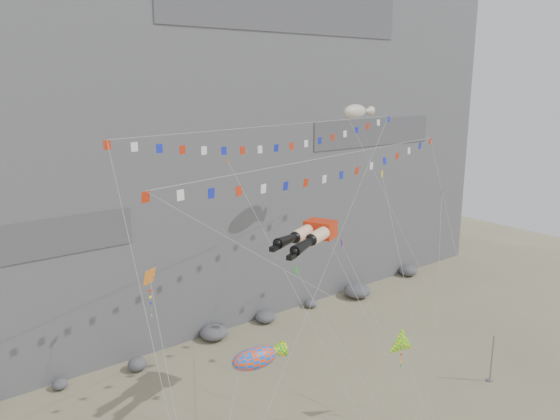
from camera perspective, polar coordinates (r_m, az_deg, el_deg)
name	(u,v)px	position (r m, az deg, el deg)	size (l,w,h in m)	color
cliff	(133,67)	(60.87, -15.12, 14.23)	(80.00, 28.00, 50.00)	slate
talus_boulders	(214,333)	(52.68, -6.94, -12.63)	(60.00, 3.00, 1.20)	#57575B
anchor_pole_right	(492,358)	(48.18, 21.26, -14.25)	(0.12, 0.12, 4.00)	gray
legs_kite	(309,236)	(38.09, 3.06, -2.68)	(7.07, 14.07, 18.24)	red
flag_banner_upper	(284,125)	(41.47, 0.42, 8.85)	(29.64, 15.21, 28.21)	red
flag_banner_lower	(334,156)	(37.92, 5.64, 5.60)	(30.98, 10.16, 22.50)	red
harlequin_kite	(150,277)	(32.79, -13.48, -6.87)	(2.72, 9.45, 15.10)	red
fish_windsock	(255,359)	(33.43, -2.67, -15.25)	(8.66, 5.28, 10.88)	#FF450D
delta_kite	(402,344)	(39.55, 12.65, -13.51)	(3.77, 6.69, 8.92)	#FFE80D
blimp_windsock	(355,112)	(49.74, 7.83, 10.10)	(4.31, 14.90, 25.00)	beige
small_kite_a	(233,170)	(37.79, -4.97, 4.14)	(2.72, 15.01, 23.25)	orange
small_kite_b	(343,246)	(43.48, 6.60, -3.78)	(2.55, 11.88, 15.86)	purple
small_kite_c	(297,272)	(37.99, 1.81, -6.54)	(1.80, 11.59, 15.39)	green
small_kite_d	(383,178)	(46.20, 10.69, 3.33)	(9.37, 14.55, 22.88)	yellow
small_kite_e	(441,197)	(44.67, 16.52, 1.34)	(9.02, 7.15, 18.36)	#1420AF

